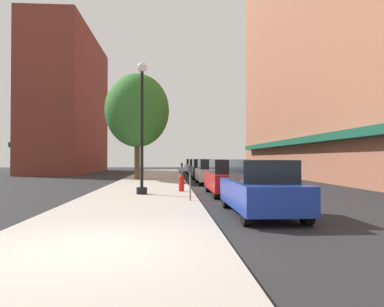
{
  "coord_description": "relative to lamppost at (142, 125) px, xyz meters",
  "views": [
    {
      "loc": [
        1.29,
        -6.27,
        1.7
      ],
      "look_at": [
        2.62,
        14.6,
        2.01
      ],
      "focal_mm": 32.49,
      "sensor_mm": 36.0,
      "label": 1
    }
  ],
  "objects": [
    {
      "name": "ground_plane",
      "position": [
        3.96,
        8.69,
        -3.2
      ],
      "size": [
        90.0,
        90.0,
        0.0
      ],
      "primitive_type": "plane",
      "color": "#232326"
    },
    {
      "name": "sidewalk_slab",
      "position": [
        -0.04,
        9.69,
        -3.14
      ],
      "size": [
        4.8,
        50.0,
        0.12
      ],
      "primitive_type": "cube",
      "color": "#A8A399",
      "rests_on": "ground"
    },
    {
      "name": "building_right_brick",
      "position": [
        14.96,
        12.69,
        11.14
      ],
      "size": [
        6.8,
        40.0,
        28.74
      ],
      "color": "#9E6047",
      "rests_on": "ground"
    },
    {
      "name": "building_far_background",
      "position": [
        -11.05,
        27.69,
        5.15
      ],
      "size": [
        6.8,
        18.0,
        16.75
      ],
      "color": "brown",
      "rests_on": "ground"
    },
    {
      "name": "lamppost",
      "position": [
        0.0,
        0.0,
        0.0
      ],
      "size": [
        0.48,
        0.48,
        5.9
      ],
      "color": "black",
      "rests_on": "sidewalk_slab"
    },
    {
      "name": "fire_hydrant",
      "position": [
        1.81,
        1.24,
        -2.68
      ],
      "size": [
        0.33,
        0.26,
        0.79
      ],
      "color": "red",
      "rests_on": "sidewalk_slab"
    },
    {
      "name": "parking_meter_near",
      "position": [
        2.01,
        6.74,
        -2.25
      ],
      "size": [
        0.14,
        0.09,
        1.31
      ],
      "color": "slate",
      "rests_on": "sidewalk_slab"
    },
    {
      "name": "parking_meter_far",
      "position": [
        2.01,
        -2.51,
        -2.25
      ],
      "size": [
        0.14,
        0.09,
        1.31
      ],
      "color": "slate",
      "rests_on": "sidewalk_slab"
    },
    {
      "name": "tree_near",
      "position": [
        -1.23,
        10.89,
        2.15
      ],
      "size": [
        4.83,
        4.83,
        8.02
      ],
      "color": "#4C3823",
      "rests_on": "sidewalk_slab"
    },
    {
      "name": "car_blue",
      "position": [
        3.96,
        -5.35,
        -2.39
      ],
      "size": [
        1.8,
        4.3,
        1.66
      ],
      "rotation": [
        0.0,
        0.0,
        0.01
      ],
      "color": "black",
      "rests_on": "ground"
    },
    {
      "name": "car_red",
      "position": [
        3.96,
        0.43,
        -2.39
      ],
      "size": [
        1.8,
        4.3,
        1.66
      ],
      "rotation": [
        0.0,
        0.0,
        -0.04
      ],
      "color": "black",
      "rests_on": "ground"
    },
    {
      "name": "car_silver",
      "position": [
        3.96,
        7.53,
        -2.39
      ],
      "size": [
        1.8,
        4.3,
        1.66
      ],
      "rotation": [
        0.0,
        0.0,
        -0.02
      ],
      "color": "black",
      "rests_on": "ground"
    },
    {
      "name": "car_black",
      "position": [
        3.96,
        13.46,
        -2.39
      ],
      "size": [
        1.8,
        4.3,
        1.66
      ],
      "rotation": [
        0.0,
        0.0,
        0.01
      ],
      "color": "black",
      "rests_on": "ground"
    },
    {
      "name": "car_green",
      "position": [
        3.96,
        19.1,
        -2.39
      ],
      "size": [
        1.8,
        4.3,
        1.66
      ],
      "rotation": [
        0.0,
        0.0,
        -0.01
      ],
      "color": "black",
      "rests_on": "ground"
    },
    {
      "name": "car_white",
      "position": [
        3.96,
        25.92,
        -2.39
      ],
      "size": [
        1.8,
        4.3,
        1.66
      ],
      "rotation": [
        0.0,
        0.0,
        0.03
      ],
      "color": "black",
      "rests_on": "ground"
    }
  ]
}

